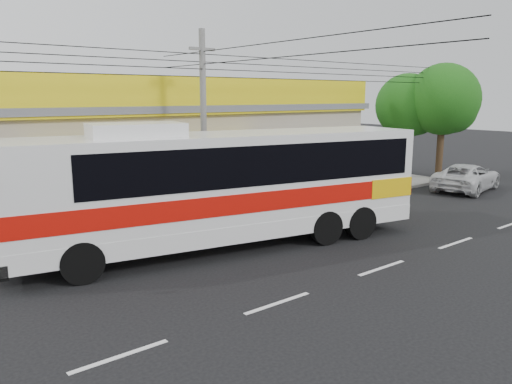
% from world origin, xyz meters
% --- Properties ---
extents(ground, '(120.00, 120.00, 0.00)m').
position_xyz_m(ground, '(0.00, 0.00, 0.00)').
color(ground, black).
rests_on(ground, ground).
extents(sidewalk, '(30.00, 3.20, 0.15)m').
position_xyz_m(sidewalk, '(0.00, 6.00, 0.07)').
color(sidewalk, gray).
rests_on(sidewalk, ground).
extents(lane_markings, '(50.00, 0.12, 0.01)m').
position_xyz_m(lane_markings, '(0.00, -2.50, 0.00)').
color(lane_markings, silver).
rests_on(lane_markings, ground).
extents(storefront_building, '(22.60, 9.20, 5.70)m').
position_xyz_m(storefront_building, '(-0.01, 11.54, 2.30)').
color(storefront_building, '#ABA18A').
rests_on(storefront_building, ground).
extents(coach_bus, '(13.70, 5.43, 4.13)m').
position_xyz_m(coach_bus, '(-2.14, 1.99, 2.21)').
color(coach_bus, silver).
rests_on(coach_bus, ground).
extents(motorbike_red, '(2.11, 0.85, 1.09)m').
position_xyz_m(motorbike_red, '(-7.95, 5.21, 0.69)').
color(motorbike_red, maroon).
rests_on(motorbike_red, sidewalk).
extents(white_car, '(5.38, 3.24, 1.40)m').
position_xyz_m(white_car, '(13.39, 2.34, 0.70)').
color(white_car, silver).
rests_on(white_car, ground).
extents(utility_pole, '(34.00, 14.00, 7.37)m').
position_xyz_m(utility_pole, '(-0.95, 5.40, 6.08)').
color(utility_pole, slate).
rests_on(utility_pole, ground).
extents(tree_near, '(4.08, 4.08, 6.76)m').
position_xyz_m(tree_near, '(15.11, 4.90, 4.57)').
color(tree_near, '#2F2113').
rests_on(tree_near, ground).
extents(tree_far, '(3.76, 3.76, 6.23)m').
position_xyz_m(tree_far, '(14.42, 6.80, 4.21)').
color(tree_far, '#2F2113').
rests_on(tree_far, ground).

